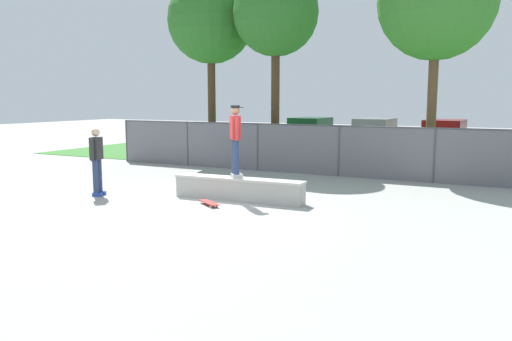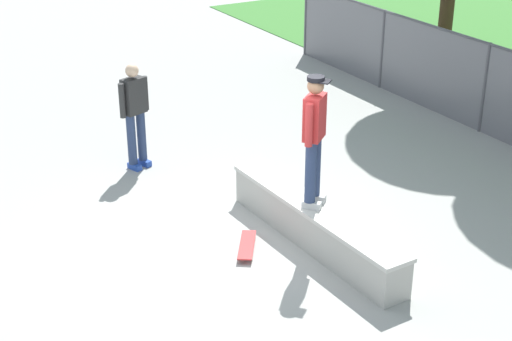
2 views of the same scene
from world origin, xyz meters
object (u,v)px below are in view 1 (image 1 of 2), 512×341
at_px(concrete_ledge, 238,189).
at_px(skateboarder, 235,137).
at_px(bystander, 97,159).
at_px(car_green, 309,134).
at_px(tree_mid, 437,2).
at_px(tree_near_right, 276,14).
at_px(skateboard, 209,203).
at_px(car_red, 444,138).
at_px(car_silver, 374,136).
at_px(tree_near_left, 211,21).

distance_m(concrete_ledge, skateboarder, 1.33).
distance_m(concrete_ledge, bystander, 3.94).
height_order(skateboarder, car_green, skateboarder).
distance_m(tree_mid, car_green, 10.06).
relative_size(tree_near_right, bystander, 4.03).
height_order(skateboard, car_red, car_red).
bearing_deg(car_silver, tree_near_left, -130.22).
xyz_separation_m(concrete_ledge, tree_mid, (3.68, 6.84, 5.44)).
xyz_separation_m(skateboarder, car_silver, (0.31, 12.99, -0.78)).
height_order(tree_near_right, tree_mid, tree_mid).
height_order(tree_near_right, car_silver, tree_near_right).
relative_size(tree_mid, car_red, 1.79).
height_order(tree_mid, car_green, tree_mid).
distance_m(concrete_ledge, car_silver, 13.00).
bearing_deg(tree_near_right, car_red, 50.51).
height_order(tree_near_left, car_red, tree_near_left).
distance_m(car_red, bystander, 15.71).
distance_m(skateboarder, skateboard, 1.80).
bearing_deg(car_silver, concrete_ledge, -91.04).
height_order(tree_near_left, car_green, tree_near_left).
relative_size(tree_near_right, tree_mid, 0.95).
relative_size(concrete_ledge, tree_mid, 0.46).
relative_size(skateboarder, tree_mid, 0.24).
height_order(concrete_ledge, tree_near_left, tree_near_left).
bearing_deg(concrete_ledge, tree_near_right, 106.75).
bearing_deg(tree_near_right, concrete_ledge, -73.25).
bearing_deg(car_red, skateboarder, -105.18).
relative_size(skateboarder, tree_near_right, 0.25).
bearing_deg(skateboard, tree_mid, 62.55).
height_order(car_silver, car_red, same).
bearing_deg(tree_near_right, car_green, 99.03).
relative_size(concrete_ledge, car_silver, 0.83).
xyz_separation_m(tree_mid, car_green, (-6.60, 5.79, -4.90)).
height_order(skateboard, tree_mid, tree_mid).
relative_size(skateboarder, skateboard, 2.37).
relative_size(tree_near_left, tree_mid, 0.97).
xyz_separation_m(skateboard, bystander, (-3.37, -0.25, 0.94)).
xyz_separation_m(tree_near_left, bystander, (1.30, -7.94, -4.70)).
bearing_deg(car_silver, tree_near_right, -108.13).
bearing_deg(car_red, tree_mid, -87.40).
distance_m(tree_near_left, car_green, 7.88).
relative_size(tree_mid, car_silver, 1.79).
distance_m(tree_mid, car_red, 7.77).
height_order(tree_near_left, bystander, tree_near_left).
relative_size(skateboarder, tree_near_left, 0.25).
xyz_separation_m(car_silver, car_red, (3.17, -0.12, 0.00)).
xyz_separation_m(concrete_ledge, car_green, (-2.92, 12.63, 0.54)).
bearing_deg(skateboarder, tree_near_left, 125.90).
height_order(skateboard, tree_near_left, tree_near_left).
xyz_separation_m(tree_near_left, tree_near_right, (3.08, -0.41, -0.02)).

